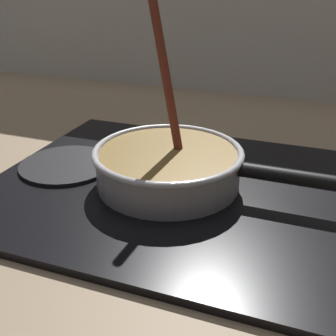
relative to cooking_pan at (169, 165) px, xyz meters
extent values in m
cube|color=#9E8466|center=(-0.13, -0.17, -0.07)|extent=(2.40, 1.60, 0.04)
cube|color=black|center=(0.00, 0.00, -0.04)|extent=(0.56, 0.48, 0.01)
torus|color=#592D0C|center=(0.00, 0.00, -0.03)|extent=(0.19, 0.19, 0.01)
cylinder|color=#262628|center=(-0.19, 0.00, -0.03)|extent=(0.16, 0.16, 0.01)
cylinder|color=silver|center=(0.00, 0.00, -0.01)|extent=(0.23, 0.23, 0.06)
cylinder|color=olive|center=(0.00, 0.00, 0.00)|extent=(0.21, 0.21, 0.05)
torus|color=silver|center=(0.00, 0.00, 0.02)|extent=(0.24, 0.24, 0.01)
cylinder|color=black|center=(0.18, 0.00, 0.01)|extent=(0.14, 0.02, 0.02)
cylinder|color=#EDD88C|center=(-0.01, 0.00, 0.01)|extent=(0.03, 0.03, 0.01)
cylinder|color=#EDD88C|center=(-0.06, -0.03, 0.01)|extent=(0.04, 0.04, 0.01)
cylinder|color=beige|center=(-0.03, 0.05, 0.01)|extent=(0.03, 0.03, 0.01)
cylinder|color=#E5CC7A|center=(0.07, -0.01, 0.01)|extent=(0.04, 0.04, 0.01)
cylinder|color=#EDD88C|center=(0.02, -0.05, 0.01)|extent=(0.03, 0.03, 0.01)
cylinder|color=maroon|center=(-0.02, 0.03, 0.13)|extent=(0.08, 0.06, 0.26)
cube|color=brown|center=(0.01, 0.01, 0.01)|extent=(0.05, 0.05, 0.01)
camera|label=1|loc=(0.21, -0.56, 0.28)|focal=44.90mm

